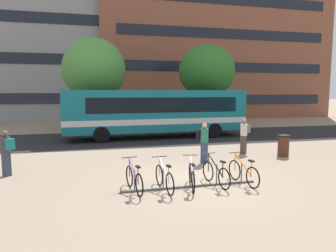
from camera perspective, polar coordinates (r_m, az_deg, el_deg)
The scene contains 18 objects.
ground at distance 10.59m, azimuth 5.59°, elevation -10.38°, with size 200.00×200.00×0.00m, color gray.
bus_lane_asphalt at distance 20.10m, azimuth -3.60°, elevation -2.27°, with size 80.00×7.20×0.01m, color #232326.
city_bus at distance 19.98m, azimuth -2.39°, elevation 2.80°, with size 12.12×3.07×3.20m.
bike_rack at distance 9.82m, azimuth 4.33°, elevation -11.15°, with size 4.54×0.16×0.70m.
parked_bicycle_purple_0 at distance 9.39m, azimuth -6.54°, elevation -10.16°, with size 0.53×1.70×0.99m.
parked_bicycle_silver_1 at distance 9.43m, azimuth -0.72°, elevation -10.05°, with size 0.52×1.72×0.99m.
parked_bicycle_white_2 at distance 9.66m, azimuth 4.58°, elevation -9.66°, with size 0.57×1.69×0.99m.
parked_bicycle_black_3 at distance 10.07m, azimuth 9.17°, elevation -9.05°, with size 0.52×1.71×0.99m.
parked_bicycle_orange_4 at distance 10.38m, azimuth 14.26°, elevation -8.70°, with size 0.52×1.71×0.99m.
commuter_teal_pack_0 at distance 12.35m, azimuth -28.65°, elevation -4.05°, with size 0.60×0.57×1.69m.
commuter_black_pack_1 at distance 12.94m, azimuth 6.87°, elevation -2.70°, with size 0.58×0.59×1.74m.
commuter_grey_pack_2 at distance 15.28m, azimuth 14.43°, elevation -1.47°, with size 0.60×0.51×1.73m.
trash_bin at distance 15.30m, azimuth 21.30°, elevation -3.53°, with size 0.55×0.55×1.03m.
street_tree_0 at distance 26.08m, azimuth 7.44°, elevation 10.36°, with size 4.80×4.80×7.09m.
street_tree_1 at distance 24.11m, azimuth -14.01°, elevation 10.50°, with size 4.83×4.83×7.25m.
building_left_wing at distance 39.11m, azimuth -26.18°, elevation 13.17°, with size 20.12×10.54×16.07m.
building_right_wing at distance 41.38m, azimuth 7.78°, elevation 20.15°, with size 27.84×12.04×25.71m.
building_centre_block at distance 50.13m, azimuth -5.14°, elevation 12.76°, with size 18.50×11.18×17.04m.
Camera 1 is at (-3.28, -9.59, 3.08)m, focal length 31.72 mm.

